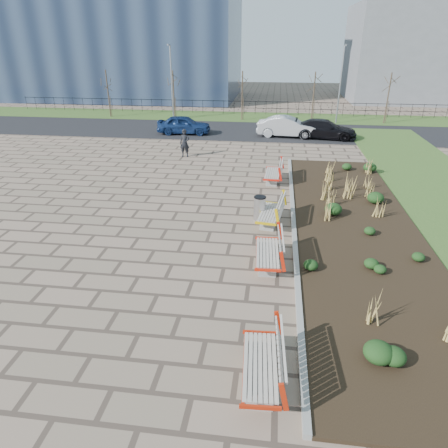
# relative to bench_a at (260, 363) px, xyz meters

# --- Properties ---
(ground) EXTENTS (120.00, 120.00, 0.00)m
(ground) POSITION_rel_bench_a_xyz_m (-3.00, 2.74, -0.50)
(ground) COLOR #7E6857
(ground) RESTS_ON ground
(planting_bed) EXTENTS (4.50, 18.00, 0.10)m
(planting_bed) POSITION_rel_bench_a_xyz_m (3.25, 7.74, -0.45)
(planting_bed) COLOR black
(planting_bed) RESTS_ON ground
(planting_curb) EXTENTS (0.16, 18.00, 0.15)m
(planting_curb) POSITION_rel_bench_a_xyz_m (0.92, 7.74, -0.42)
(planting_curb) COLOR gray
(planting_curb) RESTS_ON ground
(grass_verge_far) EXTENTS (80.00, 5.00, 0.04)m
(grass_verge_far) POSITION_rel_bench_a_xyz_m (-3.00, 30.74, -0.48)
(grass_verge_far) COLOR #33511E
(grass_verge_far) RESTS_ON ground
(road) EXTENTS (80.00, 7.00, 0.02)m
(road) POSITION_rel_bench_a_xyz_m (-3.00, 24.74, -0.49)
(road) COLOR black
(road) RESTS_ON ground
(bench_a) EXTENTS (1.01, 2.14, 1.00)m
(bench_a) POSITION_rel_bench_a_xyz_m (0.00, 0.00, 0.00)
(bench_a) COLOR red
(bench_a) RESTS_ON ground
(bench_b) EXTENTS (0.99, 2.14, 1.00)m
(bench_b) POSITION_rel_bench_a_xyz_m (0.00, 4.80, 0.00)
(bench_b) COLOR red
(bench_b) RESTS_ON ground
(bench_c) EXTENTS (1.17, 2.20, 1.00)m
(bench_c) POSITION_rel_bench_a_xyz_m (0.00, 7.99, 0.00)
(bench_c) COLOR #E6B80C
(bench_c) RESTS_ON ground
(bench_d) EXTENTS (1.00, 2.14, 1.00)m
(bench_d) POSITION_rel_bench_a_xyz_m (0.00, 12.97, 0.00)
(bench_d) COLOR red
(bench_d) RESTS_ON ground
(litter_bin) EXTENTS (0.46, 0.46, 0.96)m
(litter_bin) POSITION_rel_bench_a_xyz_m (-0.42, 8.22, -0.02)
(litter_bin) COLOR #B2B2B7
(litter_bin) RESTS_ON ground
(pedestrian) EXTENTS (0.62, 0.42, 1.64)m
(pedestrian) POSITION_rel_bench_a_xyz_m (-5.35, 16.97, 0.32)
(pedestrian) COLOR black
(pedestrian) RESTS_ON ground
(car_blue) EXTENTS (4.01, 1.81, 1.34)m
(car_blue) POSITION_rel_bench_a_xyz_m (-6.78, 23.12, 0.19)
(car_blue) COLOR navy
(car_blue) RESTS_ON road
(car_silver) EXTENTS (4.45, 1.87, 1.43)m
(car_silver) POSITION_rel_bench_a_xyz_m (0.85, 23.13, 0.24)
(car_silver) COLOR #A3A5AA
(car_silver) RESTS_ON road
(car_black) EXTENTS (4.68, 2.31, 1.31)m
(car_black) POSITION_rel_bench_a_xyz_m (3.45, 22.96, 0.17)
(car_black) COLOR black
(car_black) RESTS_ON road
(tree_a) EXTENTS (1.40, 1.40, 4.00)m
(tree_a) POSITION_rel_bench_a_xyz_m (-15.00, 29.24, 1.54)
(tree_a) COLOR #4C3D2D
(tree_a) RESTS_ON grass_verge_far
(tree_b) EXTENTS (1.40, 1.40, 4.00)m
(tree_b) POSITION_rel_bench_a_xyz_m (-9.00, 29.24, 1.54)
(tree_b) COLOR #4C3D2D
(tree_b) RESTS_ON grass_verge_far
(tree_c) EXTENTS (1.40, 1.40, 4.00)m
(tree_c) POSITION_rel_bench_a_xyz_m (-3.00, 29.24, 1.54)
(tree_c) COLOR #4C3D2D
(tree_c) RESTS_ON grass_verge_far
(tree_d) EXTENTS (1.40, 1.40, 4.00)m
(tree_d) POSITION_rel_bench_a_xyz_m (3.00, 29.24, 1.54)
(tree_d) COLOR #4C3D2D
(tree_d) RESTS_ON grass_verge_far
(tree_e) EXTENTS (1.40, 1.40, 4.00)m
(tree_e) POSITION_rel_bench_a_xyz_m (9.00, 29.24, 1.54)
(tree_e) COLOR #4C3D2D
(tree_e) RESTS_ON grass_verge_far
(lamp_west) EXTENTS (0.24, 0.60, 6.00)m
(lamp_west) POSITION_rel_bench_a_xyz_m (-9.00, 28.74, 2.54)
(lamp_west) COLOR gray
(lamp_west) RESTS_ON grass_verge_far
(lamp_east) EXTENTS (0.24, 0.60, 6.00)m
(lamp_east) POSITION_rel_bench_a_xyz_m (5.00, 28.74, 2.54)
(lamp_east) COLOR gray
(lamp_east) RESTS_ON grass_verge_far
(railing_fence) EXTENTS (44.00, 0.10, 1.20)m
(railing_fence) POSITION_rel_bench_a_xyz_m (-3.00, 32.24, 0.14)
(railing_fence) COLOR black
(railing_fence) RESTS_ON grass_verge_far
(building_glass) EXTENTS (40.00, 14.00, 15.00)m
(building_glass) POSITION_rel_bench_a_xyz_m (-25.00, 42.74, 7.00)
(building_glass) COLOR #192338
(building_glass) RESTS_ON ground
(building_grey) EXTENTS (18.00, 12.00, 10.00)m
(building_grey) POSITION_rel_bench_a_xyz_m (17.00, 44.74, 4.50)
(building_grey) COLOR slate
(building_grey) RESTS_ON ground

